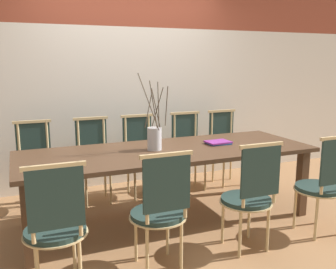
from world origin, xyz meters
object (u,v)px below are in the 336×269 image
Objects in this scene: vase_centerpiece at (155,137)px; book_stack at (218,142)px; chair_far_center at (141,154)px; chair_near_center at (250,194)px; dining_table at (168,157)px.

vase_centerpiece reaches higher than book_stack.
chair_near_center is at bearing 103.64° from chair_far_center.
chair_far_center is 1.03m from book_stack.
dining_table is 11.11× the size of book_stack.
chair_near_center is 1.72m from chair_far_center.
chair_far_center is at bearing 126.66° from book_stack.
chair_near_center is at bearing -64.71° from dining_table.
dining_table is 3.86× the size of vase_centerpiece.
chair_far_center is 1.29× the size of vase_centerpiece.
vase_centerpiece is at bearing 120.96° from chair_near_center.
chair_far_center is at bearing 90.73° from dining_table.
dining_table is at bearing 115.29° from chair_near_center.
chair_near_center and chair_far_center have the same top height.
vase_centerpiece reaches higher than dining_table.
chair_near_center is 0.93m from book_stack.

